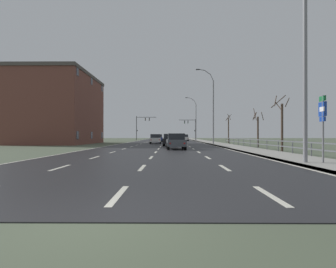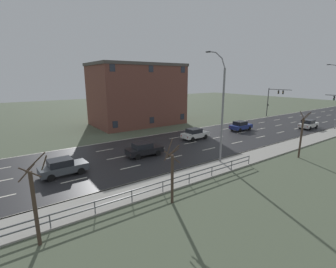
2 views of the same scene
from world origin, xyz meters
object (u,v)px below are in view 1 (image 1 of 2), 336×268
at_px(street_lamp_distant, 195,120).
at_px(traffic_signal_left, 141,124).
at_px(car_far_right, 158,138).
at_px(car_near_right, 155,139).
at_px(car_near_left, 170,140).
at_px(brick_building, 60,109).
at_px(car_far_left, 176,141).
at_px(street_lamp_foreground, 302,55).
at_px(highway_sign, 323,120).
at_px(car_mid_centre, 184,138).
at_px(street_lamp_midground, 212,108).
at_px(traffic_signal_right, 191,126).

xyz_separation_m(street_lamp_distant, traffic_signal_left, (-14.04, 3.86, -0.93)).
relative_size(car_far_right, car_near_right, 0.99).
height_order(car_near_left, brick_building, brick_building).
height_order(car_far_left, brick_building, brick_building).
distance_m(street_lamp_foreground, highway_sign, 3.24).
relative_size(street_lamp_distant, car_mid_centre, 2.63).
relative_size(street_lamp_midground, brick_building, 0.69).
xyz_separation_m(street_lamp_foreground, car_far_left, (-5.71, 14.27, -4.40)).
bearing_deg(street_lamp_midground, brick_building, 172.00).
bearing_deg(brick_building, car_far_left, -43.53).
bearing_deg(street_lamp_midground, car_near_right, 153.46).
distance_m(traffic_signal_left, car_near_left, 38.81).
height_order(street_lamp_midground, car_near_left, street_lamp_midground).
relative_size(traffic_signal_right, car_far_right, 1.40).
distance_m(street_lamp_foreground, street_lamp_midground, 28.51).
xyz_separation_m(street_lamp_midground, brick_building, (-24.29, 3.41, 0.10)).
xyz_separation_m(traffic_signal_right, car_mid_centre, (-2.24, -7.84, -3.13)).
bearing_deg(highway_sign, street_lamp_foreground, 175.61).
bearing_deg(car_mid_centre, highway_sign, -88.19).
bearing_deg(highway_sign, street_lamp_distant, 90.98).
distance_m(traffic_signal_right, car_near_left, 39.43).
bearing_deg(traffic_signal_left, street_lamp_foreground, -77.00).
relative_size(street_lamp_distant, car_near_right, 2.64).
height_order(street_lamp_distant, highway_sign, street_lamp_distant).
relative_size(car_far_left, brick_building, 0.25).
bearing_deg(street_lamp_foreground, car_far_right, 101.48).
xyz_separation_m(highway_sign, car_far_left, (-6.66, 14.34, -1.30)).
xyz_separation_m(car_mid_centre, car_near_right, (-5.86, -21.21, 0.00)).
bearing_deg(car_far_right, street_lamp_distant, 57.72).
bearing_deg(brick_building, traffic_signal_left, 70.53).
bearing_deg(traffic_signal_left, street_lamp_distant, -15.36).
xyz_separation_m(street_lamp_distant, car_far_right, (-8.75, -13.84, -4.53)).
bearing_deg(car_near_left, traffic_signal_left, 103.20).
bearing_deg(car_mid_centre, street_lamp_midground, -85.81).
height_order(street_lamp_foreground, street_lamp_midground, street_lamp_midground).
distance_m(traffic_signal_left, car_mid_centre, 13.55).
xyz_separation_m(traffic_signal_right, car_near_left, (-5.62, -38.90, -3.13)).
relative_size(street_lamp_foreground, traffic_signal_right, 1.86).
bearing_deg(car_mid_centre, street_lamp_foreground, -89.19).
bearing_deg(street_lamp_midground, car_mid_centre, 96.44).
relative_size(car_mid_centre, car_near_right, 1.00).
distance_m(car_far_right, car_near_left, 20.30).
distance_m(highway_sign, car_near_left, 24.24).
xyz_separation_m(highway_sign, car_near_left, (-7.23, 23.10, -1.30)).
height_order(car_mid_centre, car_far_left, same).
distance_m(car_far_right, car_mid_centre, 12.39).
distance_m(street_lamp_foreground, car_near_left, 24.27).
bearing_deg(street_lamp_foreground, traffic_signal_right, 90.61).
bearing_deg(street_lamp_foreground, car_near_right, 104.90).
bearing_deg(highway_sign, car_near_right, 106.41).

